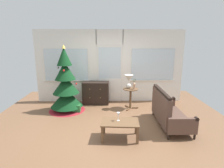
{
  "coord_description": "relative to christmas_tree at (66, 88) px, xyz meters",
  "views": [
    {
      "loc": [
        -0.05,
        -4.45,
        2.19
      ],
      "look_at": [
        0.05,
        0.55,
        1.0
      ],
      "focal_mm": 29.67,
      "sensor_mm": 36.0,
      "label": 1
    }
  ],
  "objects": [
    {
      "name": "table_lamp",
      "position": [
        1.98,
        0.16,
        0.21
      ],
      "size": [
        0.28,
        0.28,
        0.44
      ],
      "color": "silver",
      "rests_on": "side_table"
    },
    {
      "name": "back_wall_with_door",
      "position": [
        1.38,
        0.93,
        0.54
      ],
      "size": [
        5.2,
        0.14,
        2.55
      ],
      "color": "white",
      "rests_on": "ground"
    },
    {
      "name": "side_table",
      "position": [
        2.04,
        0.12,
        -0.26
      ],
      "size": [
        0.5,
        0.48,
        0.67
      ],
      "color": "brown",
      "rests_on": "ground"
    },
    {
      "name": "flower_vase",
      "position": [
        2.14,
        0.06,
        0.05
      ],
      "size": [
        0.11,
        0.1,
        0.35
      ],
      "color": "tan",
      "rests_on": "side_table"
    },
    {
      "name": "gift_box",
      "position": [
        0.33,
        -0.15,
        -0.63
      ],
      "size": [
        0.23,
        0.21,
        0.23
      ],
      "primitive_type": "cube",
      "color": "#266633",
      "rests_on": "ground"
    },
    {
      "name": "wine_glass",
      "position": [
        1.55,
        -1.72,
        -0.19
      ],
      "size": [
        0.08,
        0.08,
        0.2
      ],
      "color": "silver",
      "rests_on": "coffee_table"
    },
    {
      "name": "christmas_tree",
      "position": [
        0.0,
        0.0,
        0.0
      ],
      "size": [
        1.13,
        1.13,
        2.07
      ],
      "color": "#4C331E",
      "rests_on": "ground"
    },
    {
      "name": "ground_plane",
      "position": [
        1.38,
        -1.16,
        -0.74
      ],
      "size": [
        6.76,
        6.76,
        0.0
      ],
      "primitive_type": "plane",
      "color": "brown"
    },
    {
      "name": "dresser_cabinet",
      "position": [
        0.89,
        0.63,
        -0.35
      ],
      "size": [
        0.92,
        0.48,
        0.78
      ],
      "color": "black",
      "rests_on": "ground"
    },
    {
      "name": "settee_sofa",
      "position": [
        2.86,
        -1.13,
        -0.37
      ],
      "size": [
        0.72,
        1.56,
        0.96
      ],
      "color": "black",
      "rests_on": "ground"
    },
    {
      "name": "coffee_table",
      "position": [
        1.58,
        -1.77,
        -0.39
      ],
      "size": [
        0.87,
        0.58,
        0.41
      ],
      "color": "brown",
      "rests_on": "ground"
    }
  ]
}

